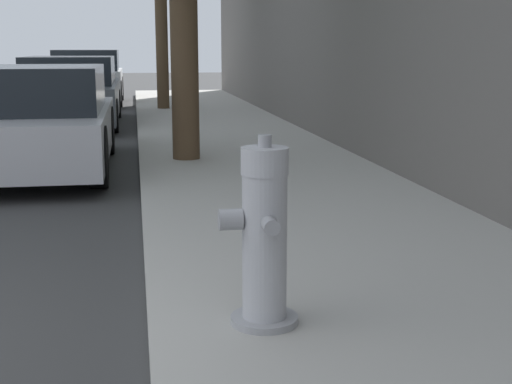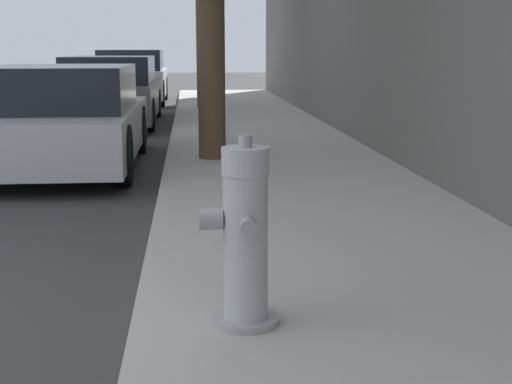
{
  "view_description": "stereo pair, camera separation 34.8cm",
  "coord_description": "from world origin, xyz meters",
  "px_view_note": "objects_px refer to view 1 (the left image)",
  "views": [
    {
      "loc": [
        2.04,
        -2.89,
        1.49
      ],
      "look_at": [
        2.8,
        1.6,
        0.57
      ],
      "focal_mm": 50.0,
      "sensor_mm": 36.0,
      "label": 1
    },
    {
      "loc": [
        2.39,
        -2.93,
        1.49
      ],
      "look_at": [
        2.8,
        1.6,
        0.57
      ],
      "focal_mm": 50.0,
      "sensor_mm": 36.0,
      "label": 2
    }
  ],
  "objects_px": {
    "parked_car_mid": "(72,92)",
    "parked_car_far": "(88,78)",
    "fire_hydrant": "(264,239)",
    "parked_car_near": "(34,120)"
  },
  "relations": [
    {
      "from": "fire_hydrant",
      "to": "parked_car_mid",
      "type": "bearing_deg",
      "value": 99.3
    },
    {
      "from": "parked_car_near",
      "to": "parked_car_far",
      "type": "height_order",
      "value": "parked_car_far"
    },
    {
      "from": "parked_car_mid",
      "to": "parked_car_far",
      "type": "distance_m",
      "value": 5.38
    },
    {
      "from": "fire_hydrant",
      "to": "parked_car_far",
      "type": "distance_m",
      "value": 16.35
    },
    {
      "from": "parked_car_near",
      "to": "parked_car_mid",
      "type": "bearing_deg",
      "value": 89.78
    },
    {
      "from": "parked_car_near",
      "to": "parked_car_mid",
      "type": "xyz_separation_m",
      "value": [
        0.02,
        5.23,
        0.01
      ]
    },
    {
      "from": "fire_hydrant",
      "to": "parked_car_near",
      "type": "relative_size",
      "value": 0.23
    },
    {
      "from": "fire_hydrant",
      "to": "parked_car_near",
      "type": "distance_m",
      "value": 5.91
    },
    {
      "from": "parked_car_mid",
      "to": "parked_car_far",
      "type": "xyz_separation_m",
      "value": [
        -0.02,
        5.38,
        0.05
      ]
    },
    {
      "from": "parked_car_far",
      "to": "parked_car_mid",
      "type": "bearing_deg",
      "value": -89.78
    }
  ]
}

